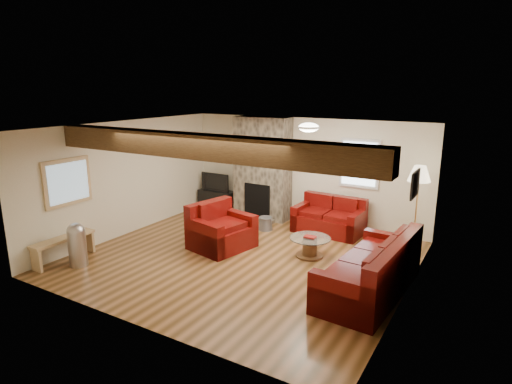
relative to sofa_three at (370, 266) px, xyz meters
The scene contains 18 objects.
room 2.61m from the sofa_three, behind, with size 8.00×8.00×8.00m.
oak_beam 3.29m from the sofa_three, 156.06° to the right, with size 6.00×0.36×0.38m, color #321F0F.
chimney_breast 4.43m from the sofa_three, 142.81° to the left, with size 1.40×0.67×2.50m.
back_window 3.26m from the sofa_three, 111.57° to the left, with size 0.90×0.08×1.10m, color silver, non-canonical shape.
hatch_window 5.69m from the sofa_three, 166.05° to the right, with size 0.08×1.00×0.90m, color tan, non-canonical shape.
ceiling_dome 2.74m from the sofa_three, 146.42° to the left, with size 0.40×0.40×0.18m, color white, non-canonical shape.
artwork_back 3.89m from the sofa_three, 129.18° to the left, with size 0.42×0.06×0.52m, color black, non-canonical shape.
artwork_right 1.45m from the sofa_three, 43.10° to the left, with size 0.06×0.55×0.42m, color black, non-canonical shape.
sofa_three is the anchor object (origin of this frame).
loveseat 2.87m from the sofa_three, 124.08° to the left, with size 1.50×0.86×0.80m, color #460506, non-canonical shape.
armchair_red 3.16m from the sofa_three, behind, with size 1.13×0.99×0.92m, color #460506, non-canonical shape.
coffee_table 1.68m from the sofa_three, 148.07° to the left, with size 0.79×0.79×0.41m.
tv_cabinet 5.58m from the sofa_three, 151.28° to the left, with size 1.01×0.40×0.50m, color black.
television 5.58m from the sofa_three, 151.28° to the left, with size 0.84×0.11×0.48m, color black.
floor_lamp 2.55m from the sofa_three, 84.28° to the left, with size 0.44×0.44×1.71m.
pine_bench 5.57m from the sofa_three, 162.55° to the right, with size 0.29×1.22×0.46m, color tan, non-canonical shape.
pedal_bin 5.18m from the sofa_three, 161.16° to the right, with size 0.33×0.33×0.82m, color #B6B5BB, non-canonical shape.
coal_bucket 3.46m from the sofa_three, 148.00° to the left, with size 0.33×0.33×0.31m, color slate, non-canonical shape.
Camera 1 is at (4.12, -6.47, 3.22)m, focal length 30.00 mm.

